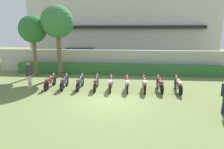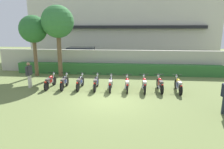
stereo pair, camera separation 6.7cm
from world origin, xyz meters
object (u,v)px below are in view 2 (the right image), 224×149
Objects in this scene: motorcycle_in_row_1 at (64,82)px; motorcycle_in_row_2 at (80,82)px; motorcycle_in_row_6 at (144,84)px; parked_car at (83,56)px; motorcycle_in_row_7 at (160,84)px; inspector_person at (29,73)px; motorcycle_in_row_4 at (111,83)px; motorcycle_in_row_3 at (96,82)px; tree_near_inspector at (33,30)px; motorcycle_in_row_8 at (178,85)px; motorcycle_in_row_5 at (127,84)px; tree_far_side at (58,22)px; motorcycle_in_row_0 at (50,81)px.

motorcycle_in_row_1 reaches higher than motorcycle_in_row_2.
parked_car is at bearing 35.30° from motorcycle_in_row_6.
motorcycle_in_row_1 is 6.07m from motorcycle_in_row_7.
inspector_person is at bearing 90.80° from motorcycle_in_row_2.
motorcycle_in_row_3 is at bearing 82.03° from motorcycle_in_row_4.
motorcycle_in_row_2 is 1.07× the size of inspector_person.
tree_near_inspector is 2.54× the size of motorcycle_in_row_7.
parked_car reaches higher than motorcycle_in_row_8.
tree_near_inspector is 2.68× the size of motorcycle_in_row_1.
tree_near_inspector reaches higher than motorcycle_in_row_1.
motorcycle_in_row_7 is (6.07, 0.00, 0.01)m from motorcycle_in_row_1.
inspector_person reaches higher than motorcycle_in_row_2.
motorcycle_in_row_1 is 4.05m from motorcycle_in_row_5.
parked_car reaches higher than motorcycle_in_row_6.
motorcycle_in_row_3 is 1.03× the size of motorcycle_in_row_4.
motorcycle_in_row_3 reaches higher than motorcycle_in_row_5.
motorcycle_in_row_6 is 0.97m from motorcycle_in_row_7.
motorcycle_in_row_8 reaches higher than motorcycle_in_row_4.
motorcycle_in_row_7 reaches higher than motorcycle_in_row_4.
motorcycle_in_row_5 is 1.06m from motorcycle_in_row_6.
tree_far_side reaches higher than motorcycle_in_row_0.
motorcycle_in_row_4 is at bearing 89.28° from motorcycle_in_row_6.
motorcycle_in_row_3 is 0.97× the size of motorcycle_in_row_8.
motorcycle_in_row_5 is at bearing 90.44° from motorcycle_in_row_6.
motorcycle_in_row_2 is (4.46, -3.18, -3.26)m from tree_near_inspector.
motorcycle_in_row_7 is (0.96, 0.09, 0.00)m from motorcycle_in_row_6.
motorcycle_in_row_5 is 0.93× the size of motorcycle_in_row_7.
motorcycle_in_row_1 is 0.95× the size of motorcycle_in_row_3.
motorcycle_in_row_4 reaches higher than motorcycle_in_row_5.
motorcycle_in_row_3 is 3.03m from motorcycle_in_row_6.
motorcycle_in_row_7 is at bearing -91.08° from motorcycle_in_row_2.
motorcycle_in_row_3 reaches higher than motorcycle_in_row_0.
inspector_person is (-8.38, -0.04, 0.55)m from motorcycle_in_row_7.
motorcycle_in_row_6 reaches higher than motorcycle_in_row_2.
motorcycle_in_row_3 is at bearing 84.02° from motorcycle_in_row_5.
motorcycle_in_row_2 is at bearing -35.49° from tree_near_inspector.
motorcycle_in_row_0 is 0.96× the size of motorcycle_in_row_7.
parked_car is 8.80m from motorcycle_in_row_3.
motorcycle_in_row_6 is at bearing -54.79° from parked_car.
motorcycle_in_row_5 is (7.48, -3.32, -3.26)m from tree_near_inspector.
motorcycle_in_row_3 is at bearing 89.97° from motorcycle_in_row_8.
motorcycle_in_row_1 is at bearing 89.12° from motorcycle_in_row_6.
parked_car is 2.36× the size of motorcycle_in_row_3.
motorcycle_in_row_2 is 1.99m from motorcycle_in_row_4.
motorcycle_in_row_3 is 1.00× the size of motorcycle_in_row_7.
tree_far_side is 3.09× the size of motorcycle_in_row_1.
motorcycle_in_row_4 is (3.98, -0.08, 0.00)m from motorcycle_in_row_0.
motorcycle_in_row_3 is (5.51, -3.19, -3.25)m from tree_near_inspector.
motorcycle_in_row_7 is 1.10m from motorcycle_in_row_8.
parked_car reaches higher than motorcycle_in_row_4.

